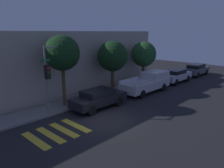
# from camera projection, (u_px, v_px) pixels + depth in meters

# --- Properties ---
(ground_plane) EXTENTS (60.00, 60.00, 0.00)m
(ground_plane) POSITION_uv_depth(u_px,v_px,m) (105.00, 121.00, 14.02)
(ground_plane) COLOR black
(sidewalk) EXTENTS (26.00, 2.20, 0.14)m
(sidewalk) POSITION_uv_depth(u_px,v_px,m) (66.00, 105.00, 16.89)
(sidewalk) COLOR slate
(sidewalk) RESTS_ON ground
(building_row) EXTENTS (26.00, 6.00, 5.64)m
(building_row) POSITION_uv_depth(u_px,v_px,m) (35.00, 64.00, 19.27)
(building_row) COLOR #A89E8E
(building_row) RESTS_ON ground
(crosswalk) EXTENTS (3.08, 2.60, 0.00)m
(crosswalk) POSITION_uv_depth(u_px,v_px,m) (57.00, 132.00, 12.42)
(crosswalk) COLOR gold
(crosswalk) RESTS_ON ground
(traffic_light_pole) EXTENTS (2.04, 0.56, 4.73)m
(traffic_light_pole) POSITION_uv_depth(u_px,v_px,m) (51.00, 68.00, 14.38)
(traffic_light_pole) COLOR slate
(traffic_light_pole) RESTS_ON ground
(sedan_near_corner) EXTENTS (4.47, 1.76, 1.43)m
(sedan_near_corner) POSITION_uv_depth(u_px,v_px,m) (99.00, 98.00, 16.25)
(sedan_near_corner) COLOR black
(sedan_near_corner) RESTS_ON ground
(pickup_truck) EXTENTS (5.61, 1.96, 1.82)m
(pickup_truck) POSITION_uv_depth(u_px,v_px,m) (148.00, 82.00, 20.71)
(pickup_truck) COLOR #BCBCC1
(pickup_truck) RESTS_ON ground
(sedan_middle) EXTENTS (4.53, 1.78, 1.46)m
(sedan_middle) POSITION_uv_depth(u_px,v_px,m) (176.00, 75.00, 24.61)
(sedan_middle) COLOR #B7BABF
(sedan_middle) RESTS_ON ground
(sedan_far_end) EXTENTS (4.56, 1.79, 1.52)m
(sedan_far_end) POSITION_uv_depth(u_px,v_px,m) (196.00, 69.00, 28.50)
(sedan_far_end) COLOR #4C5156
(sedan_far_end) RESTS_ON ground
(tree_near_corner) EXTENTS (2.58, 2.58, 5.39)m
(tree_near_corner) POSITION_uv_depth(u_px,v_px,m) (62.00, 53.00, 15.73)
(tree_near_corner) COLOR #4C3823
(tree_near_corner) RESTS_ON ground
(tree_midblock) EXTENTS (2.76, 2.76, 4.83)m
(tree_midblock) POSITION_uv_depth(u_px,v_px,m) (113.00, 56.00, 19.62)
(tree_midblock) COLOR #4C3823
(tree_midblock) RESTS_ON ground
(tree_far_end) EXTENTS (2.65, 2.65, 4.61)m
(tree_far_end) POSITION_uv_depth(u_px,v_px,m) (144.00, 54.00, 23.01)
(tree_far_end) COLOR brown
(tree_far_end) RESTS_ON ground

